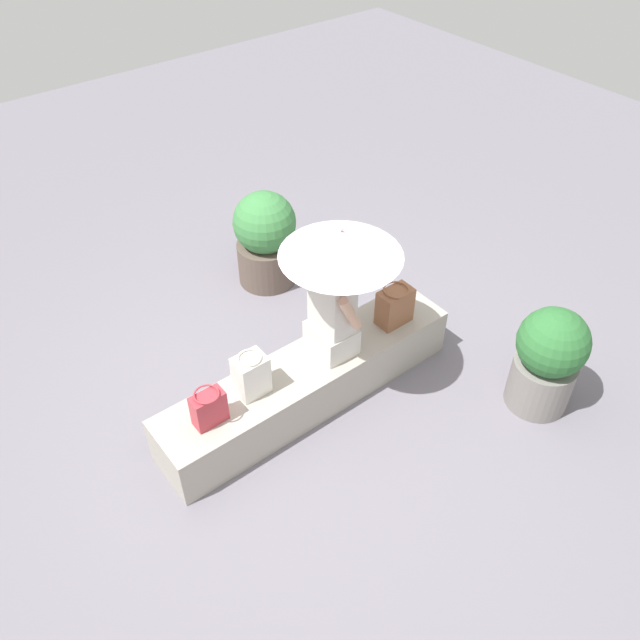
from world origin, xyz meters
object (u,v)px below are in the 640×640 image
(person_seated, at_px, (332,309))
(handbag_black, at_px, (395,306))
(tote_bag_canvas, at_px, (251,375))
(shoulder_bag_spare, at_px, (209,408))
(planter_near, at_px, (265,238))
(parasol, at_px, (341,243))
(planter_far, at_px, (548,359))

(person_seated, height_order, handbag_black, person_seated)
(tote_bag_canvas, relative_size, shoulder_bag_spare, 1.22)
(handbag_black, height_order, planter_near, planter_near)
(handbag_black, bearing_deg, planter_near, -82.89)
(parasol, relative_size, shoulder_bag_spare, 4.03)
(parasol, xyz_separation_m, planter_far, (-1.11, 1.03, -0.92))
(shoulder_bag_spare, bearing_deg, tote_bag_canvas, -171.45)
(person_seated, relative_size, parasol, 0.82)
(shoulder_bag_spare, bearing_deg, planter_near, -134.70)
(shoulder_bag_spare, bearing_deg, handbag_black, 179.40)
(tote_bag_canvas, bearing_deg, handbag_black, 176.72)
(tote_bag_canvas, bearing_deg, shoulder_bag_spare, 8.55)
(parasol, xyz_separation_m, handbag_black, (-0.55, 0.01, -0.81))
(handbag_black, bearing_deg, person_seated, -6.23)
(handbag_black, distance_m, tote_bag_canvas, 1.27)
(planter_near, bearing_deg, tote_bag_canvas, 52.53)
(parasol, distance_m, handbag_black, 0.98)
(planter_far, bearing_deg, parasol, -43.01)
(handbag_black, height_order, planter_far, planter_far)
(planter_near, bearing_deg, shoulder_bag_spare, 45.30)
(tote_bag_canvas, distance_m, planter_far, 2.13)
(person_seated, bearing_deg, tote_bag_canvas, -0.86)
(handbag_black, relative_size, tote_bag_canvas, 0.98)
(handbag_black, relative_size, shoulder_bag_spare, 1.19)
(parasol, bearing_deg, planter_near, -103.83)
(parasol, height_order, planter_near, parasol)
(parasol, height_order, handbag_black, parasol)
(person_seated, xyz_separation_m, parasol, (-0.02, 0.05, 0.58))
(handbag_black, xyz_separation_m, planter_far, (-0.56, 1.03, -0.10))
(planter_far, bearing_deg, shoulder_bag_spare, -25.43)
(handbag_black, relative_size, planter_near, 0.36)
(handbag_black, distance_m, planter_far, 1.17)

